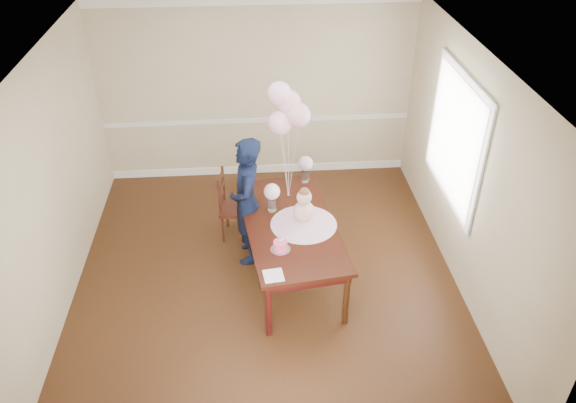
{
  "coord_description": "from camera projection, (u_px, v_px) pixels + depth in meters",
  "views": [
    {
      "loc": [
        -0.14,
        -5.09,
        4.55
      ],
      "look_at": [
        0.26,
        0.09,
        1.05
      ],
      "focal_mm": 35.0,
      "sensor_mm": 36.0,
      "label": 1
    }
  ],
  "objects": [
    {
      "name": "balloon_ribbon_c",
      "position": [
        289.0,
        156.0,
        6.63
      ],
      "size": [
        0.01,
        0.1,
        1.04
      ],
      "primitive_type": "cylinder",
      "rotation": [
        -0.09,
        0.02,
        0.13
      ],
      "color": "white",
      "rests_on": "balloon_weight"
    },
    {
      "name": "balloon_ribbon_a",
      "position": [
        284.0,
        166.0,
        6.64
      ],
      "size": [
        0.09,
        0.02,
        0.84
      ],
      "primitive_type": "cylinder",
      "rotation": [
        0.0,
        -0.1,
        0.13
      ],
      "color": "white",
      "rests_on": "balloon_weight"
    },
    {
      "name": "floor",
      "position": [
        267.0,
        279.0,
        6.76
      ],
      "size": [
        4.5,
        5.0,
        0.0
      ],
      "primitive_type": "cube",
      "color": "black",
      "rests_on": "ground"
    },
    {
      "name": "baby_torso",
      "position": [
        304.0,
        211.0,
        6.31
      ],
      "size": [
        0.24,
        0.24,
        0.24
      ],
      "primitive_type": "sphere",
      "color": "pink",
      "rests_on": "baby_skirt"
    },
    {
      "name": "balloon_d",
      "position": [
        279.0,
        94.0,
        6.24
      ],
      "size": [
        0.28,
        0.28,
        0.28
      ],
      "primitive_type": "sphere",
      "color": "#FFB4DB",
      "rests_on": "balloon_ribbon_d"
    },
    {
      "name": "table_apron",
      "position": [
        290.0,
        230.0,
        6.48
      ],
      "size": [
        1.14,
        2.0,
        0.1
      ],
      "primitive_type": "cube",
      "rotation": [
        0.0,
        0.0,
        0.13
      ],
      "color": "black",
      "rests_on": "table_leg_fl"
    },
    {
      "name": "table_leg_fl",
      "position": [
        269.0,
        310.0,
        5.83
      ],
      "size": [
        0.08,
        0.08,
        0.7
      ],
      "primitive_type": "cylinder",
      "rotation": [
        0.0,
        0.0,
        0.13
      ],
      "color": "black",
      "rests_on": "floor"
    },
    {
      "name": "dining_chair_seat",
      "position": [
        237.0,
        208.0,
        7.26
      ],
      "size": [
        0.46,
        0.46,
        0.05
      ],
      "primitive_type": "cube",
      "rotation": [
        0.0,
        0.0,
        -0.15
      ],
      "color": "#3B1810",
      "rests_on": "chair_leg_fl"
    },
    {
      "name": "woman",
      "position": [
        247.0,
        202.0,
        6.66
      ],
      "size": [
        0.41,
        0.61,
        1.65
      ],
      "primitive_type": "imported",
      "rotation": [
        0.0,
        0.0,
        -1.59
      ],
      "color": "black",
      "rests_on": "floor"
    },
    {
      "name": "rose_vase_near",
      "position": [
        272.0,
        204.0,
        6.6
      ],
      "size": [
        0.11,
        0.11,
        0.16
      ],
      "primitive_type": "cylinder",
      "rotation": [
        0.0,
        0.0,
        0.13
      ],
      "color": "silver",
      "rests_on": "dining_table_top"
    },
    {
      "name": "cake_flower_b",
      "position": [
        283.0,
        239.0,
        5.98
      ],
      "size": [
        0.03,
        0.03,
        0.03
      ],
      "primitive_type": "sphere",
      "color": "white",
      "rests_on": "birthday_cake"
    },
    {
      "name": "rose_vase_far",
      "position": [
        305.0,
        176.0,
        7.13
      ],
      "size": [
        0.11,
        0.11,
        0.16
      ],
      "primitive_type": "cylinder",
      "rotation": [
        0.0,
        0.0,
        0.13
      ],
      "color": "silver",
      "rests_on": "dining_table_top"
    },
    {
      "name": "crown_molding",
      "position": [
        254.0,
        0.0,
        7.34
      ],
      "size": [
        4.5,
        0.02,
        0.12
      ],
      "primitive_type": "cube",
      "color": "white",
      "rests_on": "wall_back"
    },
    {
      "name": "balloon_ribbon_d",
      "position": [
        284.0,
        153.0,
        6.61
      ],
      "size": [
        0.1,
        0.09,
        1.14
      ],
      "primitive_type": "cylinder",
      "rotation": [
        -0.09,
        -0.07,
        0.13
      ],
      "color": "silver",
      "rests_on": "balloon_weight"
    },
    {
      "name": "napkin",
      "position": [
        273.0,
        276.0,
        5.67
      ],
      "size": [
        0.22,
        0.22,
        0.01
      ],
      "primitive_type": "cube",
      "rotation": [
        0.0,
        0.0,
        0.13
      ],
      "color": "white",
      "rests_on": "dining_table_top"
    },
    {
      "name": "roses_far",
      "position": [
        306.0,
        164.0,
        7.03
      ],
      "size": [
        0.19,
        0.19,
        0.19
      ],
      "primitive_type": "sphere",
      "color": "beige",
      "rests_on": "rose_vase_far"
    },
    {
      "name": "cake_flower_a",
      "position": [
        280.0,
        241.0,
        5.96
      ],
      "size": [
        0.03,
        0.03,
        0.03
      ],
      "primitive_type": "sphere",
      "color": "white",
      "rests_on": "birthday_cake"
    },
    {
      "name": "roses_near",
      "position": [
        272.0,
        192.0,
        6.5
      ],
      "size": [
        0.19,
        0.19,
        0.19
      ],
      "primitive_type": "sphere",
      "color": "white",
      "rests_on": "rose_vase_near"
    },
    {
      "name": "chair_leg_fl",
      "position": [
        223.0,
        229.0,
        7.25
      ],
      "size": [
        0.04,
        0.04,
        0.4
      ],
      "primitive_type": "cylinder",
      "rotation": [
        0.0,
        0.0,
        -0.15
      ],
      "color": "#33180E",
      "rests_on": "floor"
    },
    {
      "name": "dining_table_top",
      "position": [
        290.0,
        225.0,
        6.44
      ],
      "size": [
        1.25,
        2.11,
        0.05
      ],
      "primitive_type": "cube",
      "rotation": [
        0.0,
        0.0,
        0.13
      ],
      "color": "black",
      "rests_on": "table_leg_fl"
    },
    {
      "name": "chair_slat_top",
      "position": [
        220.0,
        178.0,
        7.01
      ],
      "size": [
        0.08,
        0.37,
        0.05
      ],
      "primitive_type": "cube",
      "rotation": [
        0.0,
        0.0,
        -0.15
      ],
      "color": "#33160E",
      "rests_on": "dining_chair_seat"
    },
    {
      "name": "wall_back",
      "position": [
        257.0,
        92.0,
        8.07
      ],
      "size": [
        4.5,
        0.02,
        2.7
      ],
      "primitive_type": "cube",
      "color": "#BDAD8B",
      "rests_on": "floor"
    },
    {
      "name": "table_leg_fr",
      "position": [
        346.0,
        299.0,
        5.97
      ],
      "size": [
        0.08,
        0.08,
        0.7
      ],
      "primitive_type": "cylinder",
      "rotation": [
        0.0,
        0.0,
        0.13
      ],
      "color": "black",
      "rests_on": "floor"
    },
    {
      "name": "wall_left",
      "position": [
        49.0,
        193.0,
        5.86
      ],
      "size": [
        0.02,
        5.0,
        2.7
      ],
      "primitive_type": "cube",
      "color": "#BDAD8B",
      "rests_on": "floor"
    },
    {
      "name": "chair_slat_mid",
      "position": [
        221.0,
        188.0,
        7.1
      ],
      "size": [
        0.08,
        0.37,
        0.05
      ],
      "primitive_type": "cube",
      "rotation": [
        0.0,
        0.0,
        -0.15
      ],
      "color": "#3B1A10",
      "rests_on": "dining_chair_seat"
    },
    {
      "name": "baby_hair",
      "position": [
        304.0,
        193.0,
        6.17
      ],
      "size": [
        0.12,
        0.12,
        0.12
      ],
      "primitive_type": "sphere",
      "color": "brown",
      "rests_on": "baby_head"
    },
    {
      "name": "balloon_weight",
      "position": [
        289.0,
        196.0,
        6.88
      ],
      "size": [
        0.04,
        0.04,
        0.02
      ],
      "primitive_type": "cylinder",
      "rotation": [
        0.0,
        0.0,
        0.13
      ],
      "color": "silver",
      "rests_on": "dining_table_top"
    },
    {
      "name": "table_leg_br",
      "position": [
        306.0,
        204.0,
        7.47
      ],
      "size": [
        0.08,
        0.08,
        0.7
      ],
      "primitive_type": "cylinder",
      "rotation": [
        0.0,
        0.0,
        0.13
      ],
      "color": "black",
      "rests_on": "floor"
    },
    {
      "name": "cake_platter",
      "position": [
        280.0,
        249.0,
        6.02
      ],
      "size": [
        0.25,
        0.25,
        0.01
      ],
      "primitive_type": "cylinder",
      "rotation": [
        0.0,
        0.0,
        0.13
      ],
      "color": "#BABBBF",
      "rests_on": "dining_table_top"
    },
    {
      "name": "balloon_a",
      "position": [
        280.0,
        123.0,
        6.31
      ],
      "size": [
        0.28,
        0.28,
        0.28
      ],
      "primitive_type": "sphere",
      "color": "#FFB4D4",
      "rests_on": "balloon_ribbon_a"
    },
    {
      "name": "chair_rail_trim",
      "position": [
        258.0,
        120.0,
        8.31
      ],
      "size": [
        4.5,
        0.02,
        0.07
      ],
      "primitive_type": "cube",
      "color": "white",
      "rests_on": "wall_back"
    },
    {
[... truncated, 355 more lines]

